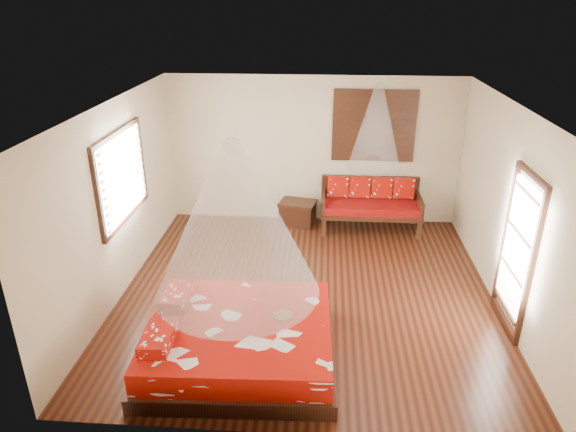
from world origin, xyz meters
name	(u,v)px	position (x,y,z in m)	size (l,w,h in m)	color
room	(308,206)	(0.00, 0.00, 1.40)	(5.54, 5.54, 2.84)	#33120B
bed	(239,339)	(-0.77, -1.57, 0.25)	(2.35, 2.14, 0.65)	black
daybed	(370,202)	(1.10, 2.38, 0.52)	(1.85, 0.82, 0.96)	black
storage_chest	(298,213)	(-0.28, 2.45, 0.24)	(0.76, 0.63, 0.47)	black
shutter_panel	(374,126)	(1.10, 2.72, 1.90)	(1.52, 0.06, 1.32)	black
window_left	(122,176)	(-2.71, 0.20, 1.70)	(0.10, 1.74, 1.34)	black
glazed_door	(517,253)	(2.72, -0.60, 1.07)	(0.08, 1.02, 2.16)	black
wine_tray	(283,313)	(-0.25, -1.40, 0.55)	(0.25, 0.25, 0.20)	brown
mosquito_net_main	(235,220)	(-0.75, -1.57, 1.85)	(1.89, 1.89, 1.80)	white
mosquito_net_daybed	(376,127)	(1.10, 2.25, 2.00)	(0.95, 0.95, 1.50)	white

